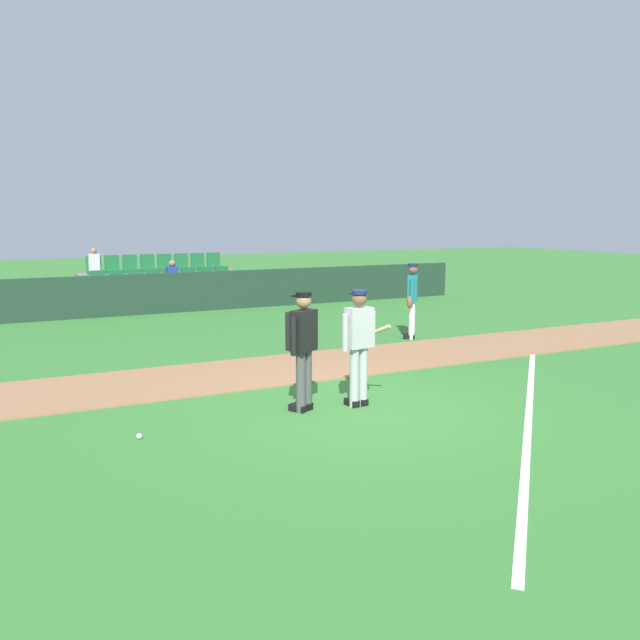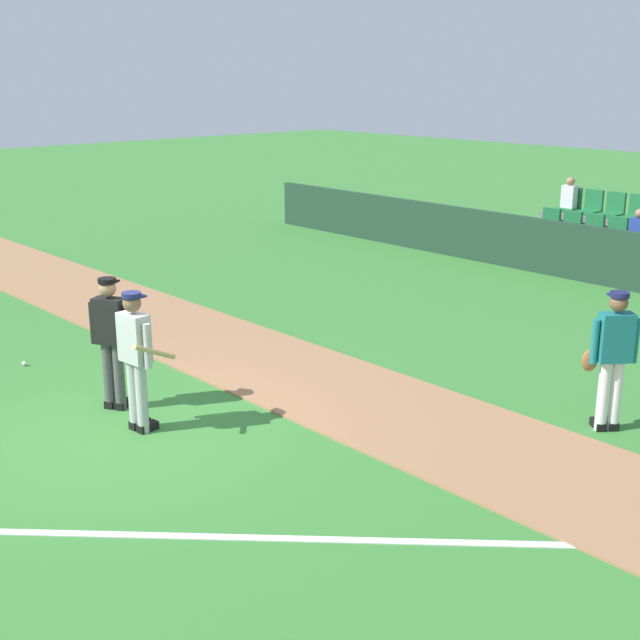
{
  "view_description": "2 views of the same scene",
  "coord_description": "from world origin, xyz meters",
  "views": [
    {
      "loc": [
        -4.65,
        -8.18,
        2.82
      ],
      "look_at": [
        0.61,
        2.37,
        0.96
      ],
      "focal_mm": 36.6,
      "sensor_mm": 36.0,
      "label": 1
    },
    {
      "loc": [
        8.72,
        -4.8,
        4.26
      ],
      "look_at": [
        0.55,
        2.7,
        1.0
      ],
      "focal_mm": 47.52,
      "sensor_mm": 36.0,
      "label": 2
    }
  ],
  "objects": [
    {
      "name": "foul_line_chalk",
      "position": [
        3.0,
        -0.5,
        0.01
      ],
      "size": [
        8.57,
        8.54,
        0.01
      ],
      "primitive_type": "cube",
      "rotation": [
        0.0,
        0.0,
        0.78
      ],
      "color": "white",
      "rests_on": "ground"
    },
    {
      "name": "dugout_fence",
      "position": [
        0.0,
        11.06,
        0.59
      ],
      "size": [
        20.0,
        0.16,
        1.19
      ],
      "primitive_type": "cube",
      "color": "#1E3828",
      "rests_on": "ground"
    },
    {
      "name": "infield_dirt_path",
      "position": [
        0.0,
        2.78,
        0.01
      ],
      "size": [
        28.0,
        2.28,
        0.03
      ],
      "primitive_type": "cube",
      "color": "#9E704C",
      "rests_on": "ground"
    },
    {
      "name": "umpire_home_plate",
      "position": [
        -0.74,
        0.24,
        1.0
      ],
      "size": [
        0.54,
        0.45,
        1.76
      ],
      "color": "#4C4C4C",
      "rests_on": "ground"
    },
    {
      "name": "batter_grey_jersey",
      "position": [
        0.12,
        0.08,
        0.97
      ],
      "size": [
        0.72,
        0.75,
        1.76
      ],
      "color": "#B2B2B2",
      "rests_on": "ground"
    },
    {
      "name": "stadium_bleachers",
      "position": [
        -0.01,
        12.51,
        0.49
      ],
      "size": [
        5.0,
        2.1,
        1.9
      ],
      "color": "slate",
      "rests_on": "ground"
    },
    {
      "name": "baseball",
      "position": [
        -3.15,
        0.04,
        0.04
      ],
      "size": [
        0.07,
        0.07,
        0.07
      ],
      "primitive_type": "sphere",
      "color": "white",
      "rests_on": "ground"
    },
    {
      "name": "ground_plane",
      "position": [
        0.0,
        0.0,
        0.0
      ],
      "size": [
        80.0,
        80.0,
        0.0
      ],
      "primitive_type": "plane",
      "color": "#387A33"
    },
    {
      "name": "runner_teal_jersey",
      "position": [
        3.98,
        4.33,
        0.96
      ],
      "size": [
        0.52,
        0.54,
        1.76
      ],
      "color": "white",
      "rests_on": "ground"
    }
  ]
}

